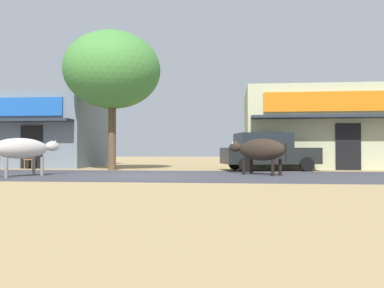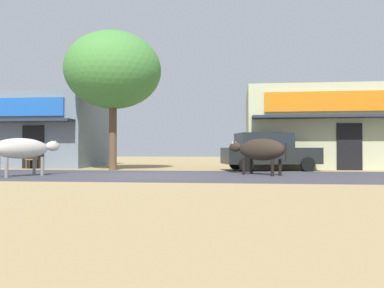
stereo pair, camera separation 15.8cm
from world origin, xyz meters
name	(u,v)px [view 1 (the left image)]	position (x,y,z in m)	size (l,w,h in m)	color
ground	(142,175)	(0.00, 0.00, 0.00)	(80.00, 80.00, 0.00)	tan
asphalt_road	(142,175)	(0.00, 0.00, 0.00)	(72.00, 6.29, 0.00)	#3D3D46
storefront_left_cafe	(34,131)	(-7.76, 7.04, 1.94)	(7.07, 6.10, 3.86)	slate
storefront_right_club	(316,129)	(7.50, 7.04, 1.99)	(7.16, 6.10, 3.96)	#B8BC92
roadside_tree	(112,71)	(-2.20, 3.49, 4.51)	(4.35, 4.35, 6.26)	brown
parked_hatchback_car	(267,151)	(4.75, 3.71, 0.84)	(4.39, 2.70, 1.64)	black
cow_near_brown	(23,149)	(-3.93, -1.04, 0.94)	(1.62, 2.50, 1.31)	beige
cow_far_dark	(260,150)	(4.21, 0.56, 0.91)	(2.19, 1.93, 1.31)	#2F251C
cafe_chair_near_tree	(31,158)	(-6.37, 4.17, 0.51)	(0.46, 0.46, 0.92)	brown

